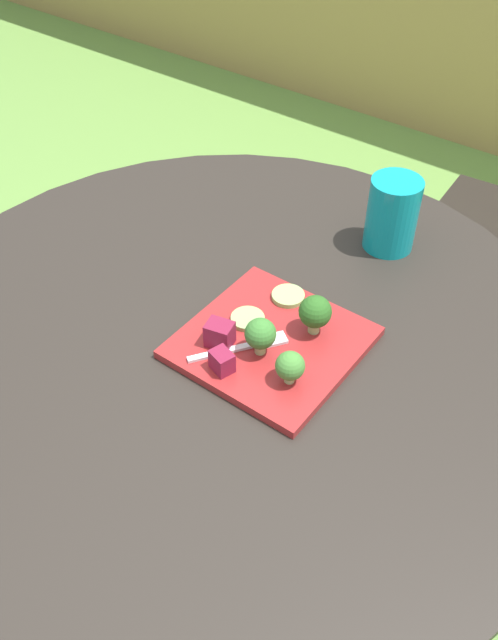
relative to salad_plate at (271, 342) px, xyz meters
The scene contains 12 objects.
ground_plane 0.76m from the salad_plate, 167.08° to the right, with size 12.00×12.00×0.00m, color #669342.
patio_table 0.23m from the salad_plate, 167.08° to the right, with size 1.10×1.10×0.75m.
salad_plate is the anchor object (origin of this frame).
drinking_glass 0.34m from the salad_plate, 86.67° to the left, with size 0.09×0.09×0.13m.
fork 0.04m from the salad_plate, 118.63° to the right, with size 0.10×0.14×0.00m.
broccoli_floret_0 0.05m from the salad_plate, 86.38° to the right, with size 0.05×0.05×0.06m.
broccoli_floret_1 0.08m from the salad_plate, 52.11° to the left, with size 0.05×0.05×0.07m.
broccoli_floret_2 0.09m from the salad_plate, 37.53° to the right, with size 0.04×0.04×0.05m.
cucumber_slice_0 0.06m from the salad_plate, 168.23° to the left, with size 0.05×0.05×0.01m, color #8EB766.
cucumber_slice_1 0.10m from the salad_plate, 109.62° to the left, with size 0.05×0.05×0.01m, color #8EB766.
beet_chunk_0 0.10m from the salad_plate, 103.07° to the right, with size 0.03×0.03×0.03m, color maroon.
beet_chunk_1 0.08m from the salad_plate, 136.51° to the right, with size 0.04×0.03×0.04m, color maroon.
Camera 1 is at (0.48, -0.58, 1.49)m, focal length 37.84 mm.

